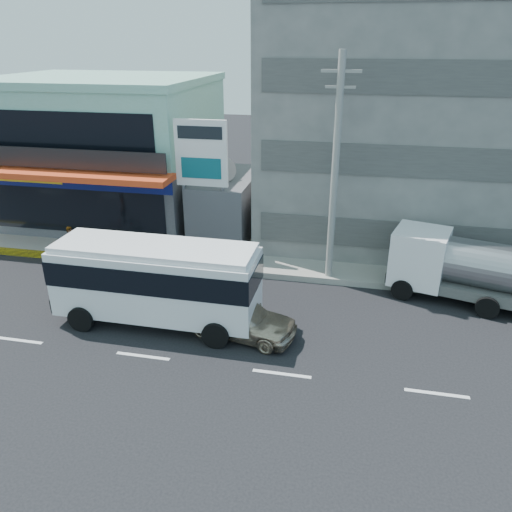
{
  "coord_description": "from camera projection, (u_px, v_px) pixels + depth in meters",
  "views": [
    {
      "loc": [
        6.97,
        -13.68,
        10.39
      ],
      "look_at": [
        3.15,
        4.62,
        2.2
      ],
      "focal_mm": 35.0,
      "sensor_mm": 36.0,
      "label": 1
    }
  ],
  "objects": [
    {
      "name": "ground",
      "position": [
        143.0,
        356.0,
        17.74
      ],
      "size": [
        120.0,
        120.0,
        0.0
      ],
      "primitive_type": "plane",
      "color": "black",
      "rests_on": "ground"
    },
    {
      "name": "sidewalk",
      "position": [
        311.0,
        258.0,
        25.27
      ],
      "size": [
        70.0,
        5.0,
        0.3
      ],
      "primitive_type": "cube",
      "color": "gray",
      "rests_on": "ground"
    },
    {
      "name": "shop_building",
      "position": [
        107.0,
        153.0,
        30.14
      ],
      "size": [
        12.4,
        11.7,
        8.0
      ],
      "color": "#454549",
      "rests_on": "ground"
    },
    {
      "name": "concrete_building",
      "position": [
        422.0,
        107.0,
        26.51
      ],
      "size": [
        16.0,
        12.0,
        14.0
      ],
      "primitive_type": "cube",
      "color": "gray",
      "rests_on": "ground"
    },
    {
      "name": "gap_structure",
      "position": [
        228.0,
        207.0,
        27.8
      ],
      "size": [
        3.0,
        6.0,
        3.5
      ],
      "primitive_type": "cube",
      "color": "#454549",
      "rests_on": "ground"
    },
    {
      "name": "satellite_dish",
      "position": [
        222.0,
        179.0,
        26.17
      ],
      "size": [
        1.5,
        1.5,
        0.15
      ],
      "primitive_type": "cylinder",
      "color": "slate",
      "rests_on": "gap_structure"
    },
    {
      "name": "billboard",
      "position": [
        202.0,
        161.0,
        24.11
      ],
      "size": [
        2.6,
        0.18,
        6.9
      ],
      "color": "gray",
      "rests_on": "ground"
    },
    {
      "name": "utility_pole_near",
      "position": [
        335.0,
        172.0,
        21.19
      ],
      "size": [
        1.6,
        0.3,
        10.0
      ],
      "color": "#999993",
      "rests_on": "ground"
    },
    {
      "name": "minibus",
      "position": [
        156.0,
        277.0,
        19.13
      ],
      "size": [
        7.91,
        2.83,
        3.3
      ],
      "color": "white",
      "rests_on": "ground"
    },
    {
      "name": "sedan",
      "position": [
        238.0,
        317.0,
        18.77
      ],
      "size": [
        4.71,
        2.66,
        1.51
      ],
      "primitive_type": "imported",
      "rotation": [
        0.0,
        0.0,
        1.36
      ],
      "color": "#C7B398",
      "rests_on": "ground"
    },
    {
      "name": "tanker_truck",
      "position": [
        474.0,
        269.0,
        20.78
      ],
      "size": [
        7.61,
        4.0,
        2.88
      ],
      "color": "white",
      "rests_on": "ground"
    },
    {
      "name": "motorcycle_rider",
      "position": [
        74.0,
        255.0,
        24.14
      ],
      "size": [
        1.81,
        1.26,
        2.21
      ],
      "color": "#53110B",
      "rests_on": "ground"
    }
  ]
}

